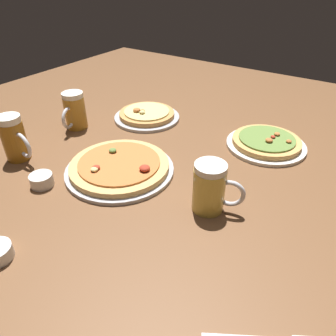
{
  "coord_description": "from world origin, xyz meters",
  "views": [
    {
      "loc": [
        0.45,
        -0.68,
        0.56
      ],
      "look_at": [
        0.0,
        0.0,
        0.02
      ],
      "focal_mm": 33.89,
      "sensor_mm": 36.0,
      "label": 1
    }
  ],
  "objects_px": {
    "pizza_plate_near": "(120,167)",
    "pizza_plate_far": "(147,115)",
    "beer_mug_dark": "(15,139)",
    "beer_mug_amber": "(210,188)",
    "beer_mug_pale": "(74,111)",
    "ramekin_butter": "(42,180)",
    "pizza_plate_side": "(266,143)"
  },
  "relations": [
    {
      "from": "ramekin_butter",
      "to": "pizza_plate_near",
      "type": "bearing_deg",
      "value": 52.09
    },
    {
      "from": "pizza_plate_side",
      "to": "pizza_plate_near",
      "type": "bearing_deg",
      "value": -128.78
    },
    {
      "from": "pizza_plate_near",
      "to": "beer_mug_amber",
      "type": "relative_size",
      "value": 2.45
    },
    {
      "from": "pizza_plate_near",
      "to": "beer_mug_amber",
      "type": "xyz_separation_m",
      "value": [
        0.31,
        -0.0,
        0.05
      ]
    },
    {
      "from": "pizza_plate_near",
      "to": "beer_mug_dark",
      "type": "distance_m",
      "value": 0.36
    },
    {
      "from": "pizza_plate_near",
      "to": "pizza_plate_far",
      "type": "distance_m",
      "value": 0.4
    },
    {
      "from": "pizza_plate_near",
      "to": "pizza_plate_far",
      "type": "bearing_deg",
      "value": 114.57
    },
    {
      "from": "pizza_plate_near",
      "to": "ramekin_butter",
      "type": "relative_size",
      "value": 5.08
    },
    {
      "from": "pizza_plate_near",
      "to": "beer_mug_pale",
      "type": "distance_m",
      "value": 0.38
    },
    {
      "from": "pizza_plate_near",
      "to": "pizza_plate_far",
      "type": "relative_size",
      "value": 1.26
    },
    {
      "from": "beer_mug_amber",
      "to": "beer_mug_pale",
      "type": "bearing_deg",
      "value": 167.78
    },
    {
      "from": "pizza_plate_far",
      "to": "beer_mug_pale",
      "type": "bearing_deg",
      "value": -129.52
    },
    {
      "from": "beer_mug_amber",
      "to": "pizza_plate_side",
      "type": "bearing_deg",
      "value": 88.06
    },
    {
      "from": "pizza_plate_near",
      "to": "pizza_plate_side",
      "type": "xyz_separation_m",
      "value": [
        0.33,
        0.41,
        -0.0
      ]
    },
    {
      "from": "beer_mug_amber",
      "to": "pizza_plate_near",
      "type": "bearing_deg",
      "value": 179.81
    },
    {
      "from": "pizza_plate_near",
      "to": "beer_mug_pale",
      "type": "relative_size",
      "value": 2.39
    },
    {
      "from": "pizza_plate_near",
      "to": "pizza_plate_side",
      "type": "relative_size",
      "value": 1.22
    },
    {
      "from": "ramekin_butter",
      "to": "beer_mug_amber",
      "type": "bearing_deg",
      "value": 21.69
    },
    {
      "from": "pizza_plate_far",
      "to": "beer_mug_dark",
      "type": "bearing_deg",
      "value": -108.6
    },
    {
      "from": "pizza_plate_far",
      "to": "pizza_plate_side",
      "type": "height_order",
      "value": "pizza_plate_far"
    },
    {
      "from": "beer_mug_pale",
      "to": "ramekin_butter",
      "type": "bearing_deg",
      "value": -57.88
    },
    {
      "from": "pizza_plate_near",
      "to": "beer_mug_dark",
      "type": "height_order",
      "value": "beer_mug_dark"
    },
    {
      "from": "pizza_plate_far",
      "to": "beer_mug_amber",
      "type": "xyz_separation_m",
      "value": [
        0.48,
        -0.36,
        0.05
      ]
    },
    {
      "from": "pizza_plate_far",
      "to": "beer_mug_dark",
      "type": "distance_m",
      "value": 0.52
    },
    {
      "from": "beer_mug_amber",
      "to": "beer_mug_dark",
      "type": "bearing_deg",
      "value": -168.96
    },
    {
      "from": "beer_mug_pale",
      "to": "ramekin_butter",
      "type": "relative_size",
      "value": 2.13
    },
    {
      "from": "pizza_plate_far",
      "to": "pizza_plate_side",
      "type": "distance_m",
      "value": 0.5
    },
    {
      "from": "beer_mug_dark",
      "to": "pizza_plate_near",
      "type": "bearing_deg",
      "value": 21.03
    },
    {
      "from": "beer_mug_dark",
      "to": "ramekin_butter",
      "type": "bearing_deg",
      "value": -16.64
    },
    {
      "from": "beer_mug_dark",
      "to": "beer_mug_pale",
      "type": "xyz_separation_m",
      "value": [
        -0.02,
        0.27,
        -0.0
      ]
    },
    {
      "from": "pizza_plate_near",
      "to": "beer_mug_pale",
      "type": "bearing_deg",
      "value": 157.68
    },
    {
      "from": "pizza_plate_side",
      "to": "beer_mug_pale",
      "type": "height_order",
      "value": "beer_mug_pale"
    }
  ]
}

